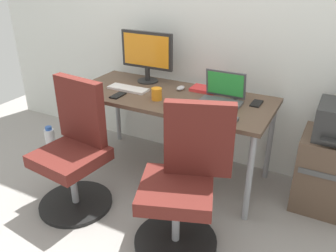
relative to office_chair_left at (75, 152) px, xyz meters
name	(u,v)px	position (x,y,z in m)	size (l,w,h in m)	color
ground_plane	(171,171)	(0.43, 0.68, -0.42)	(5.28, 5.28, 0.00)	gray
back_wall	(195,11)	(0.43, 1.11, 0.88)	(4.40, 0.04, 2.60)	silver
desk	(171,103)	(0.43, 0.68, 0.22)	(1.60, 0.70, 0.71)	brown
office_chair_left	(75,152)	(0.00, 0.00, 0.00)	(0.54, 0.54, 0.94)	black
office_chair_right	(184,185)	(0.87, 0.00, 0.00)	(0.56, 0.56, 0.94)	black
side_cabinet	(334,174)	(1.69, 0.80, -0.14)	(0.51, 0.41, 0.57)	brown
water_bottle_on_floor	(51,143)	(-0.67, 0.39, -0.28)	(0.09, 0.09, 0.31)	white
desktop_monitor	(147,53)	(0.09, 0.89, 0.54)	(0.48, 0.18, 0.43)	#262626
open_laptop	(222,96)	(0.83, 0.72, 0.34)	(0.31, 0.26, 0.23)	#4C4C51
keyboard_by_monitor	(128,89)	(0.05, 0.63, 0.29)	(0.34, 0.12, 0.02)	silver
keyboard_by_laptop	(212,117)	(0.87, 0.42, 0.29)	(0.34, 0.12, 0.02)	#515156
mouse_by_monitor	(168,104)	(0.51, 0.48, 0.30)	(0.06, 0.10, 0.03)	#2D2D2D
mouse_by_laptop	(181,88)	(0.44, 0.83, 0.30)	(0.06, 0.10, 0.03)	#B7B7B7
coffee_mug	(157,94)	(0.37, 0.54, 0.33)	(0.08, 0.08, 0.09)	orange
pen_cup	(236,92)	(0.90, 0.86, 0.34)	(0.07, 0.07, 0.10)	slate
phone_near_monitor	(256,103)	(1.07, 0.81, 0.29)	(0.07, 0.14, 0.01)	black
phone_near_laptop	(118,95)	(0.07, 0.47, 0.29)	(0.07, 0.14, 0.01)	black
notebook	(204,89)	(0.62, 0.90, 0.30)	(0.21, 0.15, 0.03)	red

